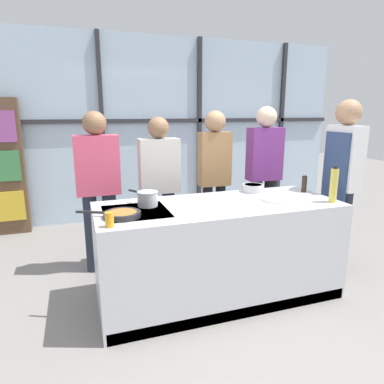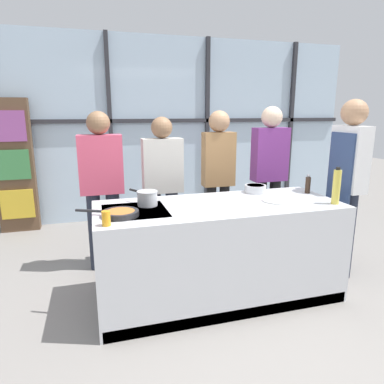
# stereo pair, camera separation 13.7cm
# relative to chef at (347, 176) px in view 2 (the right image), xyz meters

# --- Properties ---
(ground_plane) EXTENTS (18.00, 18.00, 0.00)m
(ground_plane) POSITION_rel_chef_xyz_m (-1.39, -0.08, -1.05)
(ground_plane) COLOR gray
(back_window_wall) EXTENTS (6.40, 0.10, 2.80)m
(back_window_wall) POSITION_rel_chef_xyz_m (-1.39, 2.60, 0.35)
(back_window_wall) COLOR silver
(back_window_wall) RESTS_ON ground_plane
(bookshelf) EXTENTS (0.51, 0.19, 1.86)m
(bookshelf) POSITION_rel_chef_xyz_m (-3.50, 2.42, -0.12)
(bookshelf) COLOR brown
(bookshelf) RESTS_ON ground_plane
(demo_island) EXTENTS (2.16, 0.86, 0.89)m
(demo_island) POSITION_rel_chef_xyz_m (-1.39, -0.08, -0.61)
(demo_island) COLOR silver
(demo_island) RESTS_ON ground_plane
(chef) EXTENTS (0.25, 0.39, 1.80)m
(chef) POSITION_rel_chef_xyz_m (0.00, 0.00, 0.00)
(chef) COLOR #232838
(chef) RESTS_ON ground_plane
(spectator_far_left) EXTENTS (0.44, 0.24, 1.69)m
(spectator_far_left) POSITION_rel_chef_xyz_m (-2.36, 0.83, -0.10)
(spectator_far_left) COLOR #232838
(spectator_far_left) RESTS_ON ground_plane
(spectator_center_left) EXTENTS (0.43, 0.23, 1.63)m
(spectator_center_left) POSITION_rel_chef_xyz_m (-1.71, 0.83, -0.13)
(spectator_center_left) COLOR #232838
(spectator_center_left) RESTS_ON ground_plane
(spectator_center_right) EXTENTS (0.36, 0.24, 1.69)m
(spectator_center_right) POSITION_rel_chef_xyz_m (-1.06, 0.83, -0.05)
(spectator_center_right) COLOR black
(spectator_center_right) RESTS_ON ground_plane
(spectator_far_right) EXTENTS (0.41, 0.24, 1.74)m
(spectator_far_right) POSITION_rel_chef_xyz_m (-0.42, 0.83, -0.05)
(spectator_far_right) COLOR black
(spectator_far_right) RESTS_ON ground_plane
(frying_pan) EXTENTS (0.48, 0.31, 0.04)m
(frying_pan) POSITION_rel_chef_xyz_m (-2.26, -0.20, -0.14)
(frying_pan) COLOR #232326
(frying_pan) RESTS_ON demo_island
(saucepan) EXTENTS (0.22, 0.30, 0.13)m
(saucepan) POSITION_rel_chef_xyz_m (-2.01, 0.05, -0.10)
(saucepan) COLOR silver
(saucepan) RESTS_ON demo_island
(white_plate) EXTENTS (0.27, 0.27, 0.01)m
(white_plate) POSITION_rel_chef_xyz_m (-0.85, -0.13, -0.16)
(white_plate) COLOR white
(white_plate) RESTS_ON demo_island
(mixing_bowl) EXTENTS (0.21, 0.21, 0.08)m
(mixing_bowl) POSITION_rel_chef_xyz_m (-0.89, 0.24, -0.13)
(mixing_bowl) COLOR silver
(mixing_bowl) RESTS_ON demo_island
(oil_bottle) EXTENTS (0.07, 0.07, 0.33)m
(oil_bottle) POSITION_rel_chef_xyz_m (-0.41, -0.35, -0.01)
(oil_bottle) COLOR #E0CC4C
(oil_bottle) RESTS_ON demo_island
(pepper_grinder) EXTENTS (0.05, 0.05, 0.19)m
(pepper_grinder) POSITION_rel_chef_xyz_m (-0.40, 0.07, -0.08)
(pepper_grinder) COLOR #332319
(pepper_grinder) RESTS_ON demo_island
(juice_glass_near) EXTENTS (0.06, 0.06, 0.11)m
(juice_glass_near) POSITION_rel_chef_xyz_m (-2.37, -0.41, -0.11)
(juice_glass_near) COLOR orange
(juice_glass_near) RESTS_ON demo_island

